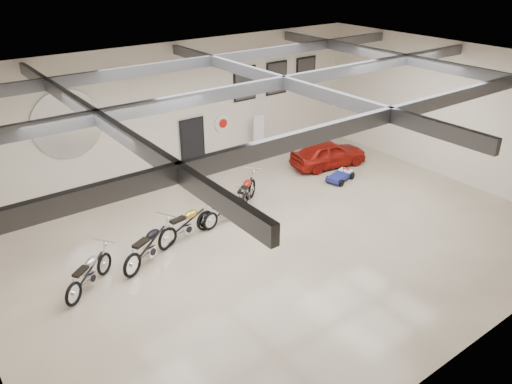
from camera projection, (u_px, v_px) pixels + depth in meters
floor at (280, 239)px, 15.05m from camera, size 16.00×12.00×0.01m
ceiling at (284, 73)px, 12.85m from camera, size 16.00×12.00×0.01m
back_wall at (178, 112)px, 18.27m from camera, size 16.00×0.02×5.00m
right_wall at (451, 112)px, 18.24m from camera, size 0.02×12.00×5.00m
ceiling_beams at (284, 82)px, 12.96m from camera, size 15.80×11.80×0.32m
door at (193, 146)px, 19.14m from camera, size 0.92×0.08×2.10m
logo_plaque at (67, 125)px, 15.95m from camera, size 2.30×0.06×1.16m
poster_left at (245, 84)px, 19.58m from camera, size 1.05×0.08×1.35m
poster_mid at (276, 78)px, 20.44m from camera, size 1.05×0.08×1.35m
poster_right at (306, 73)px, 21.30m from camera, size 1.05×0.08×1.35m
oil_sign at (223, 123)px, 19.60m from camera, size 0.72×0.10×0.72m
banner_stand at (259, 137)px, 20.39m from camera, size 0.52×0.22×1.87m
motorcycle_silver at (89, 272)px, 12.64m from camera, size 1.90×1.62×1.00m
motorcycle_black at (149, 245)px, 13.69m from camera, size 2.21×1.55×1.11m
motorcycle_gold at (186, 223)px, 14.84m from camera, size 2.10×0.95×1.05m
motorcycle_yellow at (225, 209)px, 15.75m from camera, size 1.88×0.88×0.94m
motorcycle_red at (246, 192)px, 16.67m from camera, size 2.07×1.79×1.09m
go_kart at (342, 173)px, 18.77m from camera, size 1.58×1.01×0.53m
vintage_car at (328, 154)px, 19.85m from camera, size 1.78×3.29×1.06m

